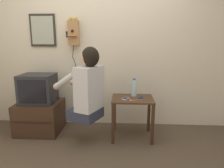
{
  "coord_description": "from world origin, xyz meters",
  "views": [
    {
      "loc": [
        0.28,
        -1.95,
        1.34
      ],
      "look_at": [
        0.13,
        0.66,
        0.78
      ],
      "focal_mm": 32.0,
      "sensor_mm": 36.0,
      "label": 1
    }
  ],
  "objects_px": {
    "wall_phone_antique": "(73,32)",
    "framed_picture": "(43,30)",
    "person": "(88,86)",
    "television": "(38,89)",
    "cell_phone_held": "(125,99)",
    "toothbrush": "(135,100)",
    "water_bottle": "(134,88)",
    "cell_phone_spare": "(141,97)"
  },
  "relations": [
    {
      "from": "person",
      "to": "framed_picture",
      "type": "relative_size",
      "value": 1.93
    },
    {
      "from": "wall_phone_antique",
      "to": "toothbrush",
      "type": "distance_m",
      "value": 1.4
    },
    {
      "from": "cell_phone_held",
      "to": "water_bottle",
      "type": "bearing_deg",
      "value": 77.55
    },
    {
      "from": "wall_phone_antique",
      "to": "framed_picture",
      "type": "distance_m",
      "value": 0.49
    },
    {
      "from": "toothbrush",
      "to": "cell_phone_spare",
      "type": "bearing_deg",
      "value": -54.09
    },
    {
      "from": "framed_picture",
      "to": "cell_phone_held",
      "type": "xyz_separation_m",
      "value": [
        1.29,
        -0.52,
        -0.92
      ]
    },
    {
      "from": "cell_phone_held",
      "to": "cell_phone_spare",
      "type": "bearing_deg",
      "value": 45.51
    },
    {
      "from": "cell_phone_spare",
      "to": "water_bottle",
      "type": "distance_m",
      "value": 0.17
    },
    {
      "from": "television",
      "to": "cell_phone_held",
      "type": "distance_m",
      "value": 1.29
    },
    {
      "from": "television",
      "to": "water_bottle",
      "type": "distance_m",
      "value": 1.4
    },
    {
      "from": "cell_phone_spare",
      "to": "framed_picture",
      "type": "bearing_deg",
      "value": 173.11
    },
    {
      "from": "person",
      "to": "water_bottle",
      "type": "relative_size",
      "value": 3.71
    },
    {
      "from": "wall_phone_antique",
      "to": "framed_picture",
      "type": "height_order",
      "value": "framed_picture"
    },
    {
      "from": "television",
      "to": "cell_phone_held",
      "type": "height_order",
      "value": "television"
    },
    {
      "from": "cell_phone_held",
      "to": "water_bottle",
      "type": "relative_size",
      "value": 0.54
    },
    {
      "from": "person",
      "to": "wall_phone_antique",
      "type": "distance_m",
      "value": 0.97
    },
    {
      "from": "framed_picture",
      "to": "cell_phone_spare",
      "type": "relative_size",
      "value": 3.71
    },
    {
      "from": "cell_phone_spare",
      "to": "person",
      "type": "bearing_deg",
      "value": -153.83
    },
    {
      "from": "wall_phone_antique",
      "to": "framed_picture",
      "type": "bearing_deg",
      "value": 174.84
    },
    {
      "from": "wall_phone_antique",
      "to": "person",
      "type": "bearing_deg",
      "value": -62.97
    },
    {
      "from": "water_bottle",
      "to": "toothbrush",
      "type": "bearing_deg",
      "value": -88.33
    },
    {
      "from": "cell_phone_held",
      "to": "toothbrush",
      "type": "relative_size",
      "value": 0.79
    },
    {
      "from": "person",
      "to": "television",
      "type": "distance_m",
      "value": 0.84
    },
    {
      "from": "person",
      "to": "toothbrush",
      "type": "height_order",
      "value": "person"
    },
    {
      "from": "wall_phone_antique",
      "to": "toothbrush",
      "type": "relative_size",
      "value": 4.52
    },
    {
      "from": "person",
      "to": "television",
      "type": "height_order",
      "value": "person"
    },
    {
      "from": "television",
      "to": "toothbrush",
      "type": "relative_size",
      "value": 2.69
    },
    {
      "from": "water_bottle",
      "to": "toothbrush",
      "type": "distance_m",
      "value": 0.26
    },
    {
      "from": "television",
      "to": "wall_phone_antique",
      "type": "bearing_deg",
      "value": 33.36
    },
    {
      "from": "television",
      "to": "cell_phone_held",
      "type": "xyz_separation_m",
      "value": [
        1.27,
        -0.16,
        -0.08
      ]
    },
    {
      "from": "toothbrush",
      "to": "cell_phone_held",
      "type": "bearing_deg",
      "value": 33.65
    },
    {
      "from": "wall_phone_antique",
      "to": "toothbrush",
      "type": "xyz_separation_m",
      "value": [
        0.93,
        -0.55,
        -0.89
      ]
    },
    {
      "from": "person",
      "to": "wall_phone_antique",
      "type": "xyz_separation_m",
      "value": [
        -0.31,
        0.6,
        0.69
      ]
    },
    {
      "from": "television",
      "to": "framed_picture",
      "type": "relative_size",
      "value": 0.96
    },
    {
      "from": "framed_picture",
      "to": "water_bottle",
      "type": "bearing_deg",
      "value": -14.15
    },
    {
      "from": "person",
      "to": "cell_phone_held",
      "type": "bearing_deg",
      "value": -51.01
    },
    {
      "from": "framed_picture",
      "to": "cell_phone_spare",
      "type": "bearing_deg",
      "value": -16.22
    },
    {
      "from": "water_bottle",
      "to": "toothbrush",
      "type": "xyz_separation_m",
      "value": [
        0.01,
        -0.24,
        -0.11
      ]
    },
    {
      "from": "framed_picture",
      "to": "cell_phone_held",
      "type": "distance_m",
      "value": 1.67
    },
    {
      "from": "television",
      "to": "water_bottle",
      "type": "bearing_deg",
      "value": 0.14
    },
    {
      "from": "framed_picture",
      "to": "water_bottle",
      "type": "distance_m",
      "value": 1.66
    },
    {
      "from": "wall_phone_antique",
      "to": "framed_picture",
      "type": "relative_size",
      "value": 1.62
    }
  ]
}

